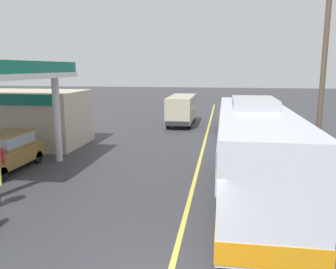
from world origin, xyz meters
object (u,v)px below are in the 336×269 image
Objects in this scene: pedestrian_by_shop at (0,160)px; car_trailing_behind_bus at (230,117)px; minibus_opposing_lane at (182,107)px; coach_bus_main at (254,154)px; car_at_pump at (6,150)px.

car_trailing_behind_bus is at bearing 55.67° from pedestrian_by_shop.
car_trailing_behind_bus is (4.06, -1.86, -0.46)m from minibus_opposing_lane.
minibus_opposing_lane is (-4.66, 16.95, -0.25)m from coach_bus_main.
car_at_pump is 16.31m from minibus_opposing_lane.
coach_bus_main is at bearing -74.61° from minibus_opposing_lane.
minibus_opposing_lane is at bearing 70.29° from pedestrian_by_shop.
minibus_opposing_lane reaches higher than pedestrian_by_shop.
coach_bus_main is 15.11m from car_trailing_behind_bus.
minibus_opposing_lane is 17.48m from pedestrian_by_shop.
pedestrian_by_shop is 0.40× the size of car_trailing_behind_bus.
car_at_pump is at bearing -129.16° from car_trailing_behind_bus.
coach_bus_main is 10.60m from pedestrian_by_shop.
car_at_pump and car_trailing_behind_bus have the same top height.
car_at_pump is 2.53× the size of pedestrian_by_shop.
coach_bus_main is at bearing -87.72° from car_trailing_behind_bus.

